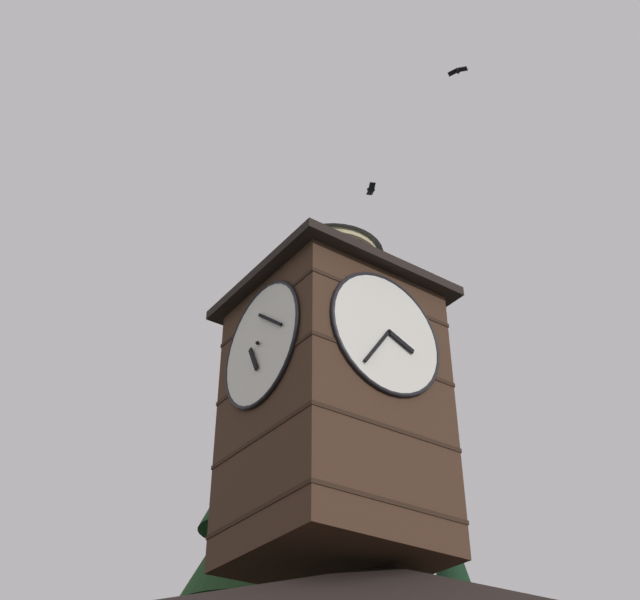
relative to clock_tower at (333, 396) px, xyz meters
name	(u,v)px	position (x,y,z in m)	size (l,w,h in m)	color
clock_tower	(333,396)	(0.00, 0.00, 0.00)	(4.88, 4.88, 9.66)	#422B1E
flying_bird_high	(458,71)	(-2.63, 3.07, 10.73)	(0.44, 0.60, 0.13)	black
flying_bird_low	(371,190)	(-1.94, -0.51, 8.12)	(0.43, 0.60, 0.15)	black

